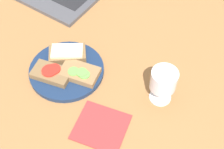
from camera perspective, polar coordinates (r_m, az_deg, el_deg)
name	(u,v)px	position (r cm, az deg, el deg)	size (l,w,h in cm)	color
wooden_table	(100,79)	(100.60, -2.20, -0.86)	(140.00, 140.00, 3.00)	#9E6B3D
plate	(67,70)	(100.89, -8.28, 0.76)	(23.91, 23.91, 1.55)	navy
sandwich_with_tomato	(52,73)	(98.49, -10.99, 0.26)	(13.23, 9.40, 2.60)	brown
sandwich_with_cucumber	(80,73)	(97.37, -5.94, 0.34)	(13.13, 9.69, 2.57)	#937047
sandwich_with_cheese	(67,54)	(102.42, -8.28, 3.73)	(13.61, 12.98, 3.01)	brown
wine_glass	(163,81)	(89.17, 9.38, -1.27)	(7.64, 7.64, 12.04)	white
napkin	(101,127)	(89.45, -2.03, -9.54)	(14.36, 13.31, 0.40)	#B23333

